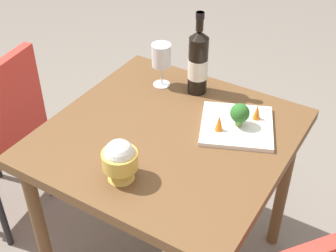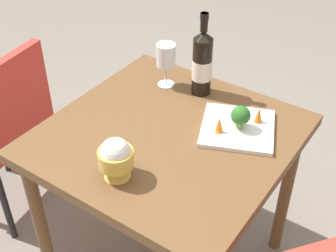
% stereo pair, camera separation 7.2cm
% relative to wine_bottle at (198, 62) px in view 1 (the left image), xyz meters
% --- Properties ---
extents(dining_table, '(0.82, 0.82, 0.72)m').
position_rel_wine_bottle_xyz_m(dining_table, '(-0.29, -0.04, -0.22)').
color(dining_table, brown).
rests_on(dining_table, ground_plane).
extents(wine_bottle, '(0.08, 0.08, 0.33)m').
position_rel_wine_bottle_xyz_m(wine_bottle, '(0.00, 0.00, 0.00)').
color(wine_bottle, black).
rests_on(wine_bottle, dining_table).
extents(wine_glass, '(0.08, 0.08, 0.18)m').
position_rel_wine_bottle_xyz_m(wine_glass, '(-0.03, 0.14, -0.00)').
color(wine_glass, white).
rests_on(wine_glass, dining_table).
extents(rice_bowl, '(0.11, 0.11, 0.14)m').
position_rel_wine_bottle_xyz_m(rice_bowl, '(-0.56, -0.03, -0.06)').
color(rice_bowl, gold).
rests_on(rice_bowl, dining_table).
extents(serving_plate, '(0.33, 0.33, 0.02)m').
position_rel_wine_bottle_xyz_m(serving_plate, '(-0.14, -0.23, -0.12)').
color(serving_plate, white).
rests_on(serving_plate, dining_table).
extents(broccoli_floret, '(0.07, 0.07, 0.09)m').
position_rel_wine_bottle_xyz_m(broccoli_floret, '(-0.14, -0.24, -0.06)').
color(broccoli_floret, '#729E4C').
rests_on(broccoli_floret, serving_plate).
extents(carrot_garnish_left, '(0.03, 0.03, 0.06)m').
position_rel_wine_bottle_xyz_m(carrot_garnish_left, '(-0.20, -0.19, -0.08)').
color(carrot_garnish_left, orange).
rests_on(carrot_garnish_left, serving_plate).
extents(carrot_garnish_right, '(0.03, 0.03, 0.06)m').
position_rel_wine_bottle_xyz_m(carrot_garnish_right, '(-0.07, -0.28, -0.09)').
color(carrot_garnish_right, orange).
rests_on(carrot_garnish_right, serving_plate).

